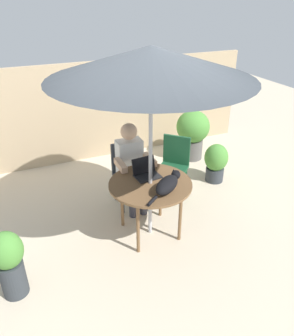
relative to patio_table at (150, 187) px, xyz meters
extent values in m
plane|color=beige|center=(0.00, 0.00, -0.67)|extent=(14.00, 14.00, 0.00)
cube|color=tan|center=(0.00, 2.42, 0.18)|extent=(5.80, 0.08, 1.72)
cylinder|color=brown|center=(0.00, 0.00, 0.05)|extent=(1.00, 1.00, 0.03)
cylinder|color=brown|center=(0.27, 0.27, -0.32)|extent=(0.04, 0.04, 0.71)
cylinder|color=brown|center=(-0.27, 0.27, -0.32)|extent=(0.04, 0.04, 0.71)
cylinder|color=brown|center=(-0.27, -0.27, -0.32)|extent=(0.04, 0.04, 0.71)
cylinder|color=brown|center=(0.27, -0.27, -0.32)|extent=(0.04, 0.04, 0.71)
cylinder|color=#B7B7BC|center=(0.00, 0.00, 0.38)|extent=(0.04, 0.04, 2.11)
cone|color=#2D3338|center=(0.00, 0.00, 1.45)|extent=(2.14, 2.14, 0.32)
sphere|color=#B7B7BC|center=(0.00, 0.00, 1.46)|extent=(0.06, 0.06, 0.06)
cube|color=#33383F|center=(0.00, 0.70, -0.23)|extent=(0.40, 0.40, 0.04)
cube|color=#33383F|center=(0.00, 0.88, 0.01)|extent=(0.40, 0.04, 0.44)
cylinder|color=#33383F|center=(0.17, 0.87, -0.46)|extent=(0.03, 0.03, 0.43)
cylinder|color=#33383F|center=(-0.17, 0.87, -0.46)|extent=(0.03, 0.03, 0.43)
cylinder|color=#33383F|center=(-0.17, 0.53, -0.46)|extent=(0.03, 0.03, 0.43)
cylinder|color=#33383F|center=(0.17, 0.53, -0.46)|extent=(0.03, 0.03, 0.43)
cube|color=#194C2D|center=(0.65, 0.66, -0.23)|extent=(0.57, 0.57, 0.04)
cube|color=#194C2D|center=(0.77, 0.79, 0.01)|extent=(0.31, 0.31, 0.44)
cylinder|color=#194C2D|center=(0.89, 0.66, -0.46)|extent=(0.03, 0.03, 0.43)
cylinder|color=#194C2D|center=(0.64, 0.90, -0.46)|extent=(0.03, 0.03, 0.43)
cylinder|color=#194C2D|center=(0.41, 0.66, -0.46)|extent=(0.03, 0.03, 0.43)
cylinder|color=#194C2D|center=(0.65, 0.42, -0.46)|extent=(0.03, 0.03, 0.43)
cube|color=white|center=(0.00, 0.70, 0.06)|extent=(0.34, 0.20, 0.54)
sphere|color=#DBAD89|center=(0.00, 0.69, 0.46)|extent=(0.22, 0.22, 0.22)
cube|color=#383842|center=(-0.08, 0.55, -0.16)|extent=(0.12, 0.30, 0.12)
cylinder|color=#383842|center=(-0.08, 0.40, -0.44)|extent=(0.10, 0.10, 0.46)
cube|color=#383842|center=(0.08, 0.55, -0.16)|extent=(0.12, 0.30, 0.12)
cylinder|color=#383842|center=(0.08, 0.40, -0.44)|extent=(0.10, 0.10, 0.46)
cube|color=#DBAD89|center=(-0.20, 0.48, 0.11)|extent=(0.08, 0.32, 0.08)
cube|color=#DBAD89|center=(0.20, 0.48, 0.11)|extent=(0.08, 0.32, 0.08)
cube|color=black|center=(0.03, 0.14, 0.07)|extent=(0.32, 0.24, 0.02)
cube|color=black|center=(0.02, 0.24, 0.18)|extent=(0.30, 0.08, 0.20)
cube|color=black|center=(0.02, 0.25, 0.18)|extent=(0.30, 0.08, 0.20)
ellipsoid|color=black|center=(0.09, -0.25, 0.15)|extent=(0.43, 0.39, 0.17)
sphere|color=black|center=(0.28, -0.11, 0.17)|extent=(0.11, 0.11, 0.11)
ellipsoid|color=white|center=(0.18, -0.18, 0.11)|extent=(0.17, 0.17, 0.09)
cylinder|color=black|center=(-0.15, -0.39, 0.09)|extent=(0.17, 0.14, 0.04)
cone|color=black|center=(0.30, -0.13, 0.22)|extent=(0.04, 0.04, 0.03)
cone|color=black|center=(0.26, -0.09, 0.22)|extent=(0.04, 0.04, 0.03)
cylinder|color=#33383D|center=(-1.65, -0.33, -0.47)|extent=(0.25, 0.25, 0.40)
ellipsoid|color=#4C8C38|center=(-1.65, -0.33, -0.11)|extent=(0.32, 0.32, 0.39)
cylinder|color=#595654|center=(1.56, 1.66, -0.49)|extent=(0.39, 0.39, 0.36)
ellipsoid|color=#4C8C38|center=(1.56, 1.66, -0.06)|extent=(0.59, 0.59, 0.58)
cylinder|color=#33383D|center=(1.49, 0.78, -0.56)|extent=(0.29, 0.29, 0.23)
ellipsoid|color=#4C8C38|center=(1.49, 0.78, -0.26)|extent=(0.37, 0.37, 0.44)
camera|label=1|loc=(-1.37, -3.06, 2.08)|focal=35.31mm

